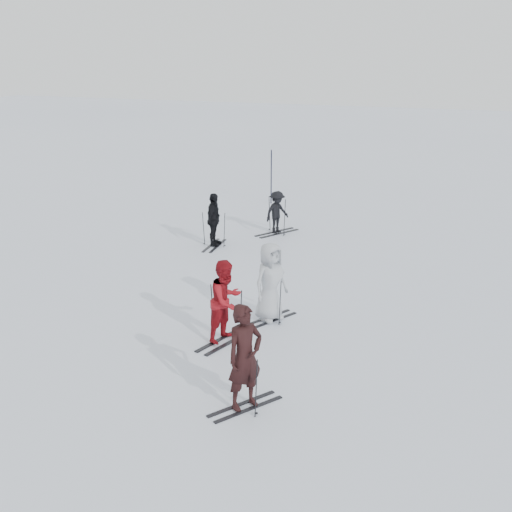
{
  "coord_description": "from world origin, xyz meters",
  "views": [
    {
      "loc": [
        6.06,
        -14.12,
        6.28
      ],
      "look_at": [
        0.0,
        1.0,
        1.0
      ],
      "focal_mm": 45.0,
      "sensor_mm": 36.0,
      "label": 1
    }
  ],
  "objects_px": {
    "skier_near_dark": "(245,358)",
    "skier_uphill_left": "(214,220)",
    "skier_grey": "(270,283)",
    "skier_uphill_far": "(277,213)",
    "piste_marker": "(271,177)",
    "skier_red": "(226,302)"
  },
  "relations": [
    {
      "from": "skier_grey",
      "to": "skier_uphill_left",
      "type": "xyz_separation_m",
      "value": [
        -3.89,
        5.04,
        -0.08
      ]
    },
    {
      "from": "skier_uphill_left",
      "to": "skier_uphill_far",
      "type": "bearing_deg",
      "value": -38.43
    },
    {
      "from": "skier_grey",
      "to": "skier_near_dark",
      "type": "bearing_deg",
      "value": -139.22
    },
    {
      "from": "skier_red",
      "to": "skier_grey",
      "type": "xyz_separation_m",
      "value": [
        0.5,
        1.44,
        0.02
      ]
    },
    {
      "from": "skier_uphill_left",
      "to": "skier_near_dark",
      "type": "bearing_deg",
      "value": -157.91
    },
    {
      "from": "skier_red",
      "to": "skier_uphill_left",
      "type": "distance_m",
      "value": 7.32
    },
    {
      "from": "skier_red",
      "to": "piste_marker",
      "type": "height_order",
      "value": "piste_marker"
    },
    {
      "from": "skier_grey",
      "to": "skier_uphill_far",
      "type": "relative_size",
      "value": 1.28
    },
    {
      "from": "skier_near_dark",
      "to": "skier_uphill_left",
      "type": "xyz_separation_m",
      "value": [
        -4.87,
        8.95,
        -0.11
      ]
    },
    {
      "from": "skier_near_dark",
      "to": "skier_uphill_left",
      "type": "bearing_deg",
      "value": 60.43
    },
    {
      "from": "skier_near_dark",
      "to": "skier_grey",
      "type": "relative_size",
      "value": 1.04
    },
    {
      "from": "skier_grey",
      "to": "piste_marker",
      "type": "xyz_separation_m",
      "value": [
        -4.32,
        11.58,
        0.18
      ]
    },
    {
      "from": "skier_uphill_far",
      "to": "piste_marker",
      "type": "bearing_deg",
      "value": 52.18
    },
    {
      "from": "skier_uphill_left",
      "to": "piste_marker",
      "type": "height_order",
      "value": "piste_marker"
    },
    {
      "from": "skier_near_dark",
      "to": "skier_red",
      "type": "distance_m",
      "value": 2.87
    },
    {
      "from": "skier_near_dark",
      "to": "skier_uphill_far",
      "type": "distance_m",
      "value": 11.73
    },
    {
      "from": "skier_near_dark",
      "to": "skier_uphill_far",
      "type": "bearing_deg",
      "value": 49.07
    },
    {
      "from": "skier_uphill_left",
      "to": "skier_uphill_far",
      "type": "xyz_separation_m",
      "value": [
        1.4,
        2.25,
        -0.13
      ]
    },
    {
      "from": "skier_grey",
      "to": "skier_uphill_left",
      "type": "relative_size",
      "value": 1.09
    },
    {
      "from": "skier_near_dark",
      "to": "skier_red",
      "type": "bearing_deg",
      "value": 62.89
    },
    {
      "from": "skier_near_dark",
      "to": "skier_grey",
      "type": "distance_m",
      "value": 4.03
    },
    {
      "from": "skier_red",
      "to": "skier_grey",
      "type": "bearing_deg",
      "value": -3.65
    }
  ]
}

